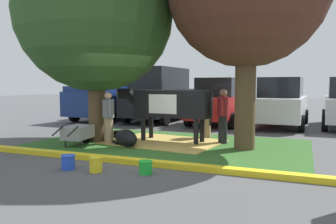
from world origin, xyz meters
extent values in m
plane|color=#4C4C4F|center=(0.00, 0.00, 0.00)|extent=(80.00, 80.00, 0.00)
cube|color=#2D5B23|center=(0.09, 1.58, 0.01)|extent=(7.72, 4.67, 0.02)
cube|color=yellow|center=(0.09, -0.90, 0.06)|extent=(8.92, 0.24, 0.12)
cube|color=tan|center=(-0.11, 1.82, 0.03)|extent=(3.47, 2.78, 0.04)
cylinder|color=brown|center=(-2.09, 1.26, 1.11)|extent=(0.51, 0.51, 2.22)
sphere|color=#2D5123|center=(-2.09, 1.26, 3.84)|extent=(4.65, 4.65, 4.65)
cylinder|color=#4C3823|center=(2.27, 1.69, 1.40)|extent=(0.54, 0.54, 2.80)
cube|color=black|center=(0.07, 2.02, 1.17)|extent=(2.34, 0.85, 0.80)
cube|color=white|center=(-0.08, 2.03, 1.17)|extent=(0.95, 0.78, 0.56)
cylinder|color=black|center=(-1.26, 2.11, 1.27)|extent=(0.65, 0.36, 0.58)
cube|color=black|center=(-1.58, 2.13, 1.45)|extent=(0.46, 0.29, 0.32)
cube|color=white|center=(-1.78, 2.14, 1.41)|extent=(0.13, 0.21, 0.20)
cylinder|color=black|center=(-0.81, 1.83, 0.38)|extent=(0.14, 0.14, 0.77)
cylinder|color=black|center=(-0.78, 2.32, 0.38)|extent=(0.14, 0.14, 0.77)
cylinder|color=black|center=(0.91, 1.71, 0.38)|extent=(0.14, 0.14, 0.77)
cylinder|color=black|center=(0.94, 2.20, 0.38)|extent=(0.14, 0.14, 0.77)
cylinder|color=black|center=(1.26, 1.93, 0.92)|extent=(0.06, 0.06, 0.70)
ellipsoid|color=black|center=(-0.87, 0.87, 0.24)|extent=(1.16, 1.06, 0.48)
cube|color=black|center=(-1.34, 1.24, 0.26)|extent=(0.34, 0.33, 0.22)
cube|color=silver|center=(-1.43, 1.32, 0.26)|extent=(0.11, 0.12, 0.16)
cylinder|color=black|center=(-1.26, 0.94, 0.06)|extent=(0.34, 0.30, 0.10)
cylinder|color=black|center=(1.54, 2.31, 0.41)|extent=(0.26, 0.26, 0.81)
cylinder|color=maroon|center=(1.54, 2.31, 1.09)|extent=(0.34, 0.34, 0.56)
sphere|color=#8C664C|center=(1.54, 2.31, 1.49)|extent=(0.22, 0.22, 0.22)
cylinder|color=maroon|center=(1.55, 2.09, 1.12)|extent=(0.09, 0.09, 0.53)
cylinder|color=maroon|center=(1.52, 2.53, 1.12)|extent=(0.09, 0.09, 0.53)
cylinder|color=#9E7F5B|center=(0.83, 3.10, 0.39)|extent=(0.26, 0.26, 0.78)
cylinder|color=maroon|center=(0.83, 3.10, 1.05)|extent=(0.34, 0.34, 0.54)
sphere|color=#8C664C|center=(0.83, 3.10, 1.42)|extent=(0.21, 0.21, 0.21)
cylinder|color=maroon|center=(0.98, 2.94, 1.08)|extent=(0.09, 0.09, 0.51)
cylinder|color=maroon|center=(0.68, 3.26, 1.08)|extent=(0.09, 0.09, 0.51)
cylinder|color=#9E7F5B|center=(-1.53, 1.02, 0.39)|extent=(0.26, 0.26, 0.77)
cylinder|color=slate|center=(-1.53, 1.02, 1.04)|extent=(0.34, 0.34, 0.53)
sphere|color=tan|center=(-1.53, 1.02, 1.41)|extent=(0.21, 0.21, 0.21)
cylinder|color=slate|center=(-1.68, 1.18, 1.07)|extent=(0.09, 0.09, 0.51)
cylinder|color=slate|center=(-1.38, 0.85, 1.07)|extent=(0.09, 0.09, 0.51)
cube|color=gray|center=(-2.14, 0.40, 0.40)|extent=(0.72, 0.98, 0.36)
cylinder|color=black|center=(-2.21, 0.89, 0.18)|extent=(0.15, 0.37, 0.36)
cylinder|color=black|center=(-2.32, 0.07, 0.12)|extent=(0.04, 0.04, 0.24)
cylinder|color=black|center=(-1.88, 0.13, 0.12)|extent=(0.04, 0.04, 0.24)
cylinder|color=black|center=(-2.27, -0.28, 0.52)|extent=(0.12, 0.53, 0.23)
cylinder|color=black|center=(-1.83, -0.22, 0.52)|extent=(0.12, 0.53, 0.23)
cylinder|color=blue|center=(-0.70, -1.82, 0.14)|extent=(0.27, 0.27, 0.29)
torus|color=blue|center=(-0.70, -1.82, 0.29)|extent=(0.29, 0.29, 0.02)
cylinder|color=yellow|center=(-0.06, -1.78, 0.15)|extent=(0.25, 0.25, 0.29)
torus|color=yellow|center=(-0.06, -1.78, 0.29)|extent=(0.28, 0.28, 0.02)
cylinder|color=green|center=(0.91, -1.53, 0.12)|extent=(0.25, 0.25, 0.25)
torus|color=green|center=(0.91, -1.53, 0.25)|extent=(0.28, 0.28, 0.02)
cube|color=navy|center=(-5.14, 7.21, 0.87)|extent=(2.24, 5.48, 1.10)
cube|color=black|center=(-5.10, 8.15, 1.92)|extent=(1.92, 1.88, 1.00)
cube|color=navy|center=(-5.19, 5.99, 1.54)|extent=(2.02, 2.78, 0.24)
cylinder|color=black|center=(-6.06, 9.00, 0.32)|extent=(0.25, 0.65, 0.64)
cylinder|color=black|center=(-4.06, 8.91, 0.32)|extent=(0.25, 0.65, 0.64)
cylinder|color=black|center=(-6.22, 5.50, 0.32)|extent=(0.25, 0.65, 0.64)
cylinder|color=black|center=(-4.22, 5.41, 0.32)|extent=(0.25, 0.65, 0.64)
cube|color=black|center=(-2.62, 7.30, 0.92)|extent=(2.11, 4.68, 1.20)
cube|color=black|center=(-2.62, 7.30, 2.02)|extent=(1.82, 3.27, 1.00)
cylinder|color=black|center=(-3.51, 8.84, 0.32)|extent=(0.25, 0.65, 0.64)
cylinder|color=black|center=(-1.61, 8.75, 0.32)|extent=(0.25, 0.65, 0.64)
cylinder|color=black|center=(-3.64, 5.85, 0.32)|extent=(0.25, 0.65, 0.64)
cylinder|color=black|center=(-1.74, 5.77, 0.32)|extent=(0.25, 0.65, 0.64)
cube|color=red|center=(0.26, 7.19, 0.77)|extent=(2.00, 4.48, 0.90)
cube|color=black|center=(0.26, 7.19, 1.62)|extent=(1.68, 2.27, 0.80)
cylinder|color=black|center=(-0.57, 8.66, 0.32)|extent=(0.25, 0.65, 0.64)
cylinder|color=black|center=(1.23, 8.58, 0.32)|extent=(0.25, 0.65, 0.64)
cylinder|color=black|center=(-0.70, 5.81, 0.32)|extent=(0.25, 0.65, 0.64)
cylinder|color=black|center=(1.10, 5.73, 0.32)|extent=(0.25, 0.65, 0.64)
cube|color=silver|center=(2.81, 7.27, 0.77)|extent=(2.00, 4.48, 0.90)
cube|color=black|center=(2.81, 7.27, 1.62)|extent=(1.68, 2.27, 0.80)
cylinder|color=black|center=(1.97, 8.74, 0.32)|extent=(0.25, 0.65, 0.64)
cylinder|color=black|center=(3.77, 8.65, 0.32)|extent=(0.25, 0.65, 0.64)
cylinder|color=black|center=(1.84, 5.88, 0.32)|extent=(0.25, 0.65, 0.64)
cylinder|color=black|center=(3.64, 5.80, 0.32)|extent=(0.25, 0.65, 0.64)
cylinder|color=black|center=(4.57, 9.20, 0.32)|extent=(0.25, 0.65, 0.64)
cylinder|color=black|center=(4.44, 6.35, 0.32)|extent=(0.25, 0.65, 0.64)
camera|label=1|loc=(3.74, -7.28, 1.73)|focal=35.90mm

